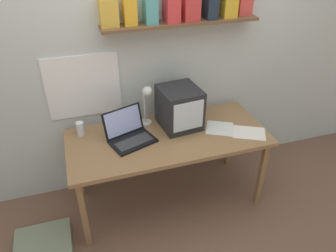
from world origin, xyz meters
TOP-DOWN VIEW (x-y plane):
  - ground_plane at (0.00, 0.00)m, footprint 12.00×12.00m
  - back_wall at (0.00, 0.44)m, footprint 5.60×0.24m
  - corner_desk at (0.00, 0.00)m, footprint 1.66×0.73m
  - crt_monitor at (0.15, 0.13)m, footprint 0.35×0.38m
  - laptop at (-0.32, 0.06)m, footprint 0.42×0.39m
  - desk_lamp at (-0.12, 0.22)m, footprint 0.12×0.14m
  - juice_glass at (-0.69, 0.24)m, footprint 0.07×0.07m
  - printed_handout at (0.46, -0.02)m, footprint 0.30×0.30m
  - open_notebook at (0.67, -0.16)m, footprint 0.33×0.30m
  - floor_cushion at (-1.11, -0.29)m, footprint 0.43×0.43m

SIDE VIEW (x-z plane):
  - ground_plane at x=0.00m, z-range 0.00..0.00m
  - floor_cushion at x=-1.11m, z-range 0.00..0.11m
  - corner_desk at x=0.00m, z-range 0.30..1.00m
  - printed_handout at x=0.46m, z-range 0.71..0.71m
  - open_notebook at x=0.67m, z-range 0.71..0.71m
  - juice_glass at x=-0.69m, z-range 0.70..0.82m
  - laptop at x=-0.32m, z-range 0.65..0.89m
  - crt_monitor at x=0.15m, z-range 0.71..1.06m
  - desk_lamp at x=-0.12m, z-range 0.76..1.14m
  - back_wall at x=0.00m, z-range 0.01..2.61m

